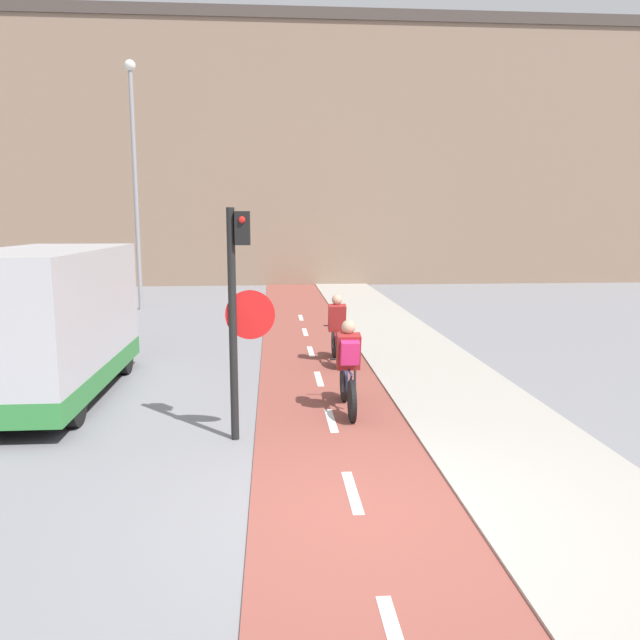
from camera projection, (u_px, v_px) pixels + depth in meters
ground_plane at (358, 515)px, 6.42m from camera, size 120.00×120.00×0.00m
bike_lane at (358, 513)px, 6.43m from camera, size 2.25×60.00×0.02m
sidewalk_strip at (576, 505)px, 6.60m from camera, size 2.40×60.00×0.05m
building_row_background at (289, 156)px, 30.48m from camera, size 60.00×5.20×12.17m
traffic_light_pole at (239, 299)px, 8.34m from camera, size 0.67×0.25×3.17m
street_lamp_far at (134, 164)px, 20.38m from camera, size 0.36×0.36×8.06m
cyclist_near at (348, 369)px, 9.74m from camera, size 0.46×1.72×1.47m
cyclist_far at (337, 332)px, 13.11m from camera, size 0.46×1.68×1.47m
van at (46, 326)px, 10.49m from camera, size 1.99×4.92×2.53m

